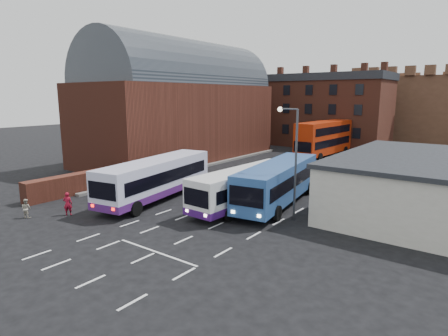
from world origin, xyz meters
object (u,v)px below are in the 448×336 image
Objects in this scene: bus_white_inbound at (245,185)px; bus_red_double at (324,138)px; pedestrian_red at (68,204)px; street_lamp at (293,153)px; bus_blue at (278,180)px; bus_white_outbound at (157,176)px; pedestrian_beige at (26,208)px.

bus_red_double reaches higher than bus_white_inbound.
bus_white_inbound is at bearing 102.80° from bus_red_double.
street_lamp is at bearing 172.44° from pedestrian_red.
street_lamp is at bearing 124.25° from bus_blue.
pedestrian_beige is at bearing -123.11° from bus_white_outbound.
bus_white_outbound reaches higher than pedestrian_red.
pedestrian_red is (-13.41, -8.97, -3.87)m from street_lamp.
bus_white_outbound is 29.96m from bus_red_double.
pedestrian_beige is (-1.82, -2.12, -0.16)m from pedestrian_red.
pedestrian_red is 2.80m from pedestrian_beige.
pedestrian_red is at bearing 38.08° from bus_blue.
bus_white_outbound is 1.02× the size of bus_blue.
bus_blue is at bearing 132.86° from street_lamp.
pedestrian_beige is (-15.24, -11.09, -4.03)m from street_lamp.
bus_red_double is 9.10× the size of pedestrian_beige.
street_lamp reaches higher than pedestrian_beige.
bus_blue is 8.95× the size of pedestrian_beige.
bus_blue is 7.25× the size of pedestrian_red.
bus_blue is at bearing 107.52° from bus_red_double.
bus_white_inbound reaches higher than pedestrian_red.
street_lamp is at bearing -161.08° from pedestrian_beige.
bus_white_inbound is 2.80m from bus_blue.
bus_red_double is at bearing -84.33° from bus_blue.
bus_blue is at bearing -128.08° from bus_white_inbound.
bus_white_outbound is 1.00× the size of bus_red_double.
bus_red_double reaches higher than pedestrian_red.
bus_red_double reaches higher than pedestrian_beige.
street_lamp reaches higher than bus_white_inbound.
bus_white_outbound reaches higher than bus_blue.
pedestrian_beige is (-6.39, -38.87, -1.97)m from bus_red_double.
street_lamp is at bearing 175.28° from bus_white_inbound.
pedestrian_red is at bearing -116.38° from bus_white_outbound.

